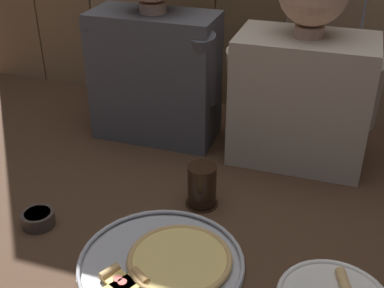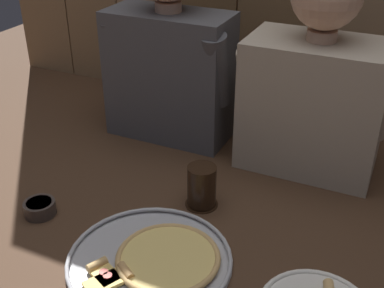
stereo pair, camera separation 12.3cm
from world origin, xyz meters
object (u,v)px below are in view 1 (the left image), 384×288
Objects in this scene: dipping_bowl at (38,218)px; pizza_tray at (167,262)px; diner_right at (304,75)px; diner_left at (154,45)px; drinking_glass at (202,186)px.

pizza_tray is at bearing -5.50° from dipping_bowl.
diner_right is (0.20, 0.58, 0.26)m from pizza_tray.
pizza_tray is 0.70m from diner_left.
pizza_tray is 0.59× the size of diner_left.
drinking_glass is at bearing 30.56° from dipping_bowl.
diner_right is (0.20, 0.33, 0.21)m from drinking_glass.
diner_left is at bearing 79.33° from dipping_bowl.
pizza_tray is 0.66m from diner_right.
diner_left is (-0.26, 0.33, 0.25)m from drinking_glass.
drinking_glass is at bearing -51.80° from diner_left.
diner_left reaches higher than diner_right.
drinking_glass is at bearing -121.21° from diner_right.
dipping_bowl is (-0.36, -0.21, -0.04)m from drinking_glass.
diner_right is at bearing -0.03° from diner_left.
dipping_bowl reaches higher than pizza_tray.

